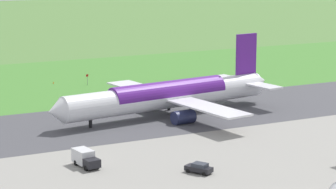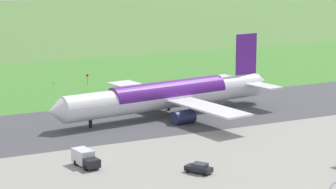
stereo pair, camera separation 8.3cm
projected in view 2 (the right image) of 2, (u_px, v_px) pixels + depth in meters
The scene contains 8 objects.
ground_plane at pixel (140, 119), 141.35m from camera, with size 800.00×800.00×0.00m, color #547F3D.
runway_asphalt at pixel (140, 119), 141.34m from camera, with size 600.00×30.95×0.06m, color #47474C.
grass_verge_foreground at pixel (68, 84), 180.57m from camera, with size 600.00×80.00×0.04m, color #478534.
airliner_main at pixel (170, 95), 143.60m from camera, with size 54.09×44.41×15.88m.
service_truck_baggage at pixel (85, 158), 108.94m from camera, with size 2.98×6.04×2.65m.
service_car_ops at pixel (199, 168), 105.71m from camera, with size 3.65×4.54×1.62m.
no_stopping_sign at pixel (87, 79), 177.83m from camera, with size 0.60×0.10×2.92m.
traffic_cone_orange at pixel (54, 83), 180.65m from camera, with size 0.40×0.40×0.55m, color orange.
Camera 2 is at (57.43, 125.25, 32.43)m, focal length 74.20 mm.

